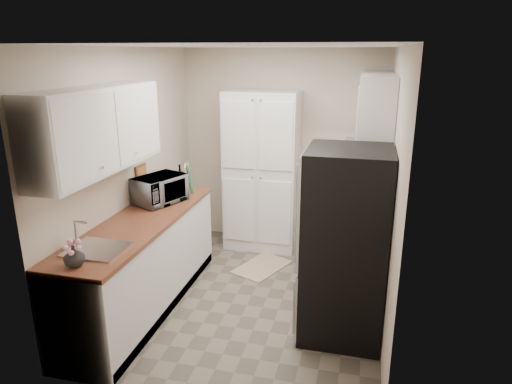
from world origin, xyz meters
TOP-DOWN VIEW (x-y plane):
  - ground at (0.00, 0.00)m, footprint 3.20×3.20m
  - room_shell at (-0.02, -0.01)m, footprint 2.64×3.24m
  - pantry_cabinet at (-0.20, 1.32)m, footprint 0.90×0.55m
  - base_cabinet_left at (-0.99, -0.43)m, footprint 0.60×2.30m
  - countertop_left at (-0.99, -0.43)m, footprint 0.63×2.33m
  - base_cabinet_right at (0.99, 1.19)m, footprint 0.60×0.80m
  - countertop_right at (0.99, 1.19)m, footprint 0.63×0.83m
  - electric_range at (0.97, 0.39)m, footprint 0.71×0.78m
  - refrigerator at (0.94, -0.41)m, footprint 0.70×0.72m
  - microwave at (-1.02, 0.09)m, footprint 0.52×0.62m
  - wine_bottle at (-0.98, 0.54)m, footprint 0.07×0.07m
  - flower_vase at (-0.99, -1.44)m, footprint 0.20×0.20m
  - cutting_board at (-0.87, 0.57)m, footprint 0.11×0.25m
  - toaster_oven at (0.95, 1.28)m, footprint 0.37×0.45m
  - fruit_basket at (0.94, 1.28)m, footprint 0.32×0.32m
  - kitchen_mat at (-0.05, 0.67)m, footprint 0.67×0.80m

SIDE VIEW (x-z plane):
  - ground at x=0.00m, z-range 0.00..0.00m
  - kitchen_mat at x=-0.05m, z-range 0.00..0.01m
  - base_cabinet_left at x=-0.99m, z-range 0.00..0.88m
  - base_cabinet_right at x=0.99m, z-range 0.00..0.88m
  - electric_range at x=0.97m, z-range -0.09..1.04m
  - refrigerator at x=0.94m, z-range 0.00..1.70m
  - countertop_left at x=-0.99m, z-range 0.88..0.92m
  - countertop_right at x=0.99m, z-range 0.88..0.92m
  - pantry_cabinet at x=-0.20m, z-range 0.00..2.00m
  - flower_vase at x=-0.99m, z-range 0.92..1.08m
  - toaster_oven at x=0.95m, z-range 0.92..1.16m
  - wine_bottle at x=-0.98m, z-range 0.92..1.20m
  - microwave at x=-1.02m, z-range 0.92..1.21m
  - cutting_board at x=-0.87m, z-range 0.92..1.24m
  - fruit_basket at x=0.94m, z-range 1.16..1.26m
  - room_shell at x=-0.02m, z-range 0.37..2.89m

